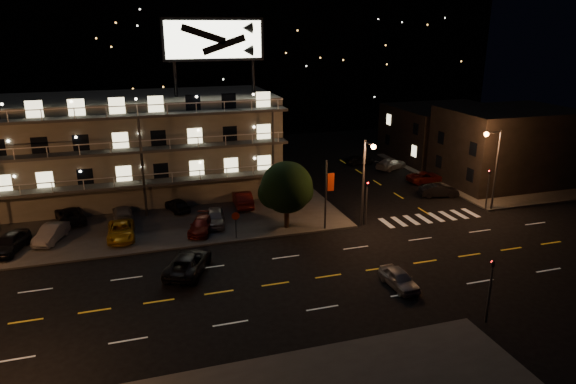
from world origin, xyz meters
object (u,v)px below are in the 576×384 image
object	(u,v)px
lot_car_7	(123,213)
side_car_0	(439,191)
road_car_east	(399,279)
tree	(286,189)
lot_car_4	(215,217)
road_car_west	(188,263)
lot_car_2	(121,231)

from	to	relation	value
lot_car_7	side_car_0	xyz separation A→B (m)	(32.02, -2.58, -0.10)
side_car_0	road_car_east	distance (m)	21.42
lot_car_7	side_car_0	size ratio (longest dim) A/B	1.06
side_car_0	lot_car_7	bearing A→B (deg)	97.63
road_car_east	side_car_0	bearing A→B (deg)	47.07
tree	road_car_east	xyz separation A→B (m)	(4.30, -12.66, -3.10)
tree	lot_car_4	xyz separation A→B (m)	(-5.95, 2.45, -2.88)
lot_car_4	road_car_west	world-z (taller)	lot_car_4
tree	lot_car_4	world-z (taller)	tree
lot_car_4	road_car_west	size ratio (longest dim) A/B	0.76
lot_car_2	side_car_0	distance (m)	32.24
side_car_0	road_car_west	xyz separation A→B (m)	(-27.49, -9.75, 0.08)
lot_car_4	road_car_east	bearing A→B (deg)	-45.58
lot_car_4	lot_car_7	distance (m)	8.87
tree	side_car_0	distance (m)	18.71
tree	lot_car_4	bearing A→B (deg)	157.62
road_car_west	road_car_east	bearing A→B (deg)	177.99
road_car_west	lot_car_2	bearing A→B (deg)	-34.91
tree	lot_car_7	world-z (taller)	tree
tree	side_car_0	bearing A→B (deg)	11.68
lot_car_4	road_car_east	distance (m)	18.26
tree	lot_car_7	xyz separation A→B (m)	(-13.94, 6.32, -2.95)
tree	lot_car_7	distance (m)	15.59
tree	road_car_west	world-z (taller)	tree
side_car_0	road_car_west	bearing A→B (deg)	121.77
lot_car_2	road_car_west	distance (m)	9.05
lot_car_2	lot_car_4	size ratio (longest dim) A/B	1.14
road_car_east	road_car_west	world-z (taller)	road_car_west
lot_car_4	road_car_east	size ratio (longest dim) A/B	1.11
lot_car_4	road_car_west	bearing A→B (deg)	-101.91
lot_car_4	side_car_0	bearing A→B (deg)	13.33
lot_car_4	lot_car_7	xyz separation A→B (m)	(-7.99, 3.87, -0.08)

